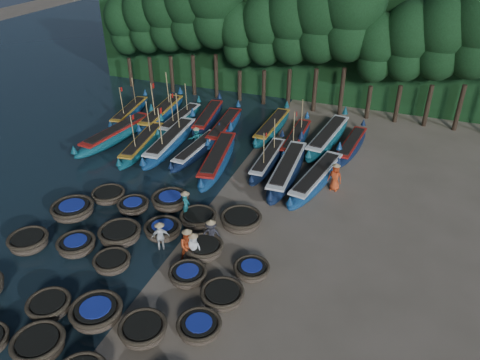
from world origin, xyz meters
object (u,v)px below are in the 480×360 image
(long_boat_2, at_px, (143,144))
(long_boat_13, at_px, (224,127))
(coracle_14, at_px, (222,295))
(fisherman_4, at_px, (160,236))
(long_boat_8, at_px, (316,178))
(coracle_23, at_px, (198,218))
(long_boat_1, at_px, (117,134))
(long_boat_16, at_px, (328,137))
(fisherman_6, at_px, (335,177))
(coracle_6, at_px, (49,306))
(coracle_20, at_px, (109,195))
(coracle_24, at_px, (241,220))
(fisherman_0, at_px, (194,247))
(long_boat_12, at_px, (208,118))
(long_boat_10, at_px, (162,114))
(long_boat_11, at_px, (180,120))
(coracle_8, at_px, (143,330))
(fisherman_3, at_px, (211,233))
(coracle_15, at_px, (73,210))
(coracle_16, at_px, (120,234))
(coracle_12, at_px, (112,262))
(coracle_7, at_px, (97,313))
(coracle_19, at_px, (252,270))
(coracle_11, at_px, (76,245))
(long_boat_3, at_px, (171,141))
(coracle_2, at_px, (39,345))
(long_boat_14, at_px, (272,127))
(coracle_22, at_px, (170,201))
(long_boat_5, at_px, (218,158))
(long_boat_15, at_px, (296,139))
(fisherman_2, at_px, (188,245))
(coracle_10, at_px, (29,242))
(long_boat_6, at_px, (268,160))
(long_boat_17, at_px, (351,146))
(coracle_13, at_px, (188,275))
(coracle_21, at_px, (133,206))
(long_boat_7, at_px, (287,169))
(coracle_17, at_px, (163,230))
(coracle_18, at_px, (204,248))
(fisherman_1, at_px, (186,205))

(long_boat_2, height_order, long_boat_13, long_boat_2)
(coracle_14, xyz_separation_m, fisherman_4, (-4.44, 2.37, 0.47))
(long_boat_8, xyz_separation_m, long_boat_13, (-8.52, 5.31, -0.02))
(coracle_23, height_order, long_boat_1, long_boat_1)
(long_boat_16, bearing_deg, fisherman_6, -68.14)
(coracle_6, relative_size, coracle_20, 1.03)
(coracle_14, height_order, fisherman_6, fisherman_6)
(coracle_24, bearing_deg, fisherman_0, -109.75)
(long_boat_12, height_order, fisherman_4, fisherman_4)
(coracle_20, distance_m, fisherman_0, 7.92)
(long_boat_10, xyz_separation_m, long_boat_11, (1.91, -0.42, -0.08))
(coracle_8, distance_m, fisherman_3, 6.54)
(coracle_15, height_order, long_boat_16, long_boat_16)
(coracle_16, bearing_deg, long_boat_11, 105.15)
(coracle_12, distance_m, long_boat_2, 13.00)
(coracle_7, xyz_separation_m, coracle_19, (5.26, 5.05, -0.10))
(long_boat_12, bearing_deg, coracle_24, -67.38)
(coracle_11, height_order, long_boat_3, long_boat_3)
(coracle_6, relative_size, coracle_23, 0.95)
(coracle_2, bearing_deg, long_boat_8, 66.16)
(long_boat_8, bearing_deg, long_boat_14, 136.70)
(coracle_6, height_order, coracle_22, coracle_22)
(long_boat_3, xyz_separation_m, long_boat_5, (4.27, -1.24, -0.02))
(coracle_23, bearing_deg, long_boat_5, 103.86)
(coracle_7, distance_m, long_boat_15, 20.09)
(coracle_11, relative_size, long_boat_16, 0.23)
(coracle_11, relative_size, long_boat_5, 0.23)
(coracle_8, bearing_deg, coracle_12, 138.94)
(long_boat_1, bearing_deg, fisherman_2, -35.97)
(coracle_10, distance_m, fisherman_4, 6.87)
(coracle_20, bearing_deg, fisherman_3, -13.69)
(long_boat_6, bearing_deg, long_boat_17, 39.90)
(coracle_13, xyz_separation_m, coracle_14, (2.06, -0.66, 0.01))
(coracle_15, relative_size, long_boat_8, 0.30)
(coracle_21, xyz_separation_m, long_boat_17, (10.67, 12.30, 0.11))
(long_boat_10, relative_size, fisherman_6, 4.46)
(coracle_19, relative_size, long_boat_1, 0.22)
(long_boat_3, bearing_deg, long_boat_13, 51.74)
(coracle_11, height_order, long_boat_16, long_boat_16)
(long_boat_7, distance_m, fisherman_3, 8.60)
(long_boat_7, xyz_separation_m, fisherman_3, (-1.71, -8.42, 0.24))
(coracle_17, xyz_separation_m, long_boat_15, (3.79, 13.51, 0.06))
(coracle_18, distance_m, coracle_22, 4.98)
(coracle_7, bearing_deg, coracle_2, -115.87)
(coracle_6, relative_size, fisherman_1, 1.16)
(fisherman_0, bearing_deg, coracle_7, -119.28)
(coracle_6, bearing_deg, coracle_10, 141.29)
(coracle_14, distance_m, long_boat_1, 18.86)
(long_boat_11, height_order, long_boat_13, long_boat_11)
(long_boat_8, bearing_deg, long_boat_16, 104.69)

